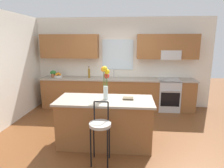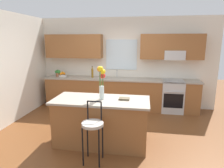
{
  "view_description": "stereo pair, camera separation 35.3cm",
  "coord_description": "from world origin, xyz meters",
  "px_view_note": "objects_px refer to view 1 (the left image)",
  "views": [
    {
      "loc": [
        0.37,
        -4.03,
        2.02
      ],
      "look_at": [
        -0.05,
        0.55,
        1.0
      ],
      "focal_mm": 31.49,
      "sensor_mm": 36.0,
      "label": 1
    },
    {
      "loc": [
        0.72,
        -3.98,
        2.02
      ],
      "look_at": [
        -0.05,
        0.55,
        1.0
      ],
      "focal_mm": 31.49,
      "sensor_mm": 36.0,
      "label": 2
    }
  ],
  "objects_px": {
    "flower_vase": "(106,79)",
    "cookbook": "(128,98)",
    "kitchen_island": "(105,122)",
    "fruit_bowl_oranges": "(58,76)",
    "oven_range": "(168,95)",
    "bottle_olive_oil": "(89,73)",
    "bar_stool_near": "(100,127)",
    "potted_plant_small": "(53,73)"
  },
  "relations": [
    {
      "from": "oven_range",
      "to": "flower_vase",
      "type": "xyz_separation_m",
      "value": [
        -1.6,
        -2.13,
        0.85
      ]
    },
    {
      "from": "oven_range",
      "to": "fruit_bowl_oranges",
      "type": "height_order",
      "value": "fruit_bowl_oranges"
    },
    {
      "from": "bottle_olive_oil",
      "to": "potted_plant_small",
      "type": "xyz_separation_m",
      "value": [
        -1.12,
        -0.0,
        -0.02
      ]
    },
    {
      "from": "cookbook",
      "to": "potted_plant_small",
      "type": "height_order",
      "value": "potted_plant_small"
    },
    {
      "from": "kitchen_island",
      "to": "cookbook",
      "type": "relative_size",
      "value": 9.23
    },
    {
      "from": "bar_stool_near",
      "to": "cookbook",
      "type": "bearing_deg",
      "value": 56.82
    },
    {
      "from": "fruit_bowl_oranges",
      "to": "oven_range",
      "type": "bearing_deg",
      "value": -0.48
    },
    {
      "from": "cookbook",
      "to": "flower_vase",
      "type": "bearing_deg",
      "value": -173.61
    },
    {
      "from": "flower_vase",
      "to": "bottle_olive_oil",
      "type": "height_order",
      "value": "flower_vase"
    },
    {
      "from": "cookbook",
      "to": "potted_plant_small",
      "type": "distance_m",
      "value": 3.13
    },
    {
      "from": "flower_vase",
      "to": "cookbook",
      "type": "bearing_deg",
      "value": 6.39
    },
    {
      "from": "bottle_olive_oil",
      "to": "kitchen_island",
      "type": "bearing_deg",
      "value": -70.81
    },
    {
      "from": "bar_stool_near",
      "to": "cookbook",
      "type": "distance_m",
      "value": 0.86
    },
    {
      "from": "kitchen_island",
      "to": "flower_vase",
      "type": "xyz_separation_m",
      "value": [
        0.02,
        0.0,
        0.85
      ]
    },
    {
      "from": "fruit_bowl_oranges",
      "to": "bottle_olive_oil",
      "type": "relative_size",
      "value": 0.69
    },
    {
      "from": "oven_range",
      "to": "bar_stool_near",
      "type": "xyz_separation_m",
      "value": [
        -1.61,
        -2.76,
        0.18
      ]
    },
    {
      "from": "kitchen_island",
      "to": "fruit_bowl_oranges",
      "type": "xyz_separation_m",
      "value": [
        -1.71,
        2.16,
        0.51
      ]
    },
    {
      "from": "oven_range",
      "to": "flower_vase",
      "type": "bearing_deg",
      "value": -126.86
    },
    {
      "from": "fruit_bowl_oranges",
      "to": "potted_plant_small",
      "type": "height_order",
      "value": "potted_plant_small"
    },
    {
      "from": "flower_vase",
      "to": "bottle_olive_oil",
      "type": "relative_size",
      "value": 1.84
    },
    {
      "from": "cookbook",
      "to": "bottle_olive_oil",
      "type": "distance_m",
      "value": 2.42
    },
    {
      "from": "bottle_olive_oil",
      "to": "potted_plant_small",
      "type": "height_order",
      "value": "bottle_olive_oil"
    },
    {
      "from": "kitchen_island",
      "to": "fruit_bowl_oranges",
      "type": "relative_size",
      "value": 7.69
    },
    {
      "from": "kitchen_island",
      "to": "bar_stool_near",
      "type": "relative_size",
      "value": 1.77
    },
    {
      "from": "flower_vase",
      "to": "cookbook",
      "type": "distance_m",
      "value": 0.57
    },
    {
      "from": "flower_vase",
      "to": "fruit_bowl_oranges",
      "type": "xyz_separation_m",
      "value": [
        -1.72,
        2.16,
        -0.34
      ]
    },
    {
      "from": "cookbook",
      "to": "fruit_bowl_oranges",
      "type": "height_order",
      "value": "fruit_bowl_oranges"
    },
    {
      "from": "kitchen_island",
      "to": "oven_range",
      "type": "bearing_deg",
      "value": 52.92
    },
    {
      "from": "flower_vase",
      "to": "fruit_bowl_oranges",
      "type": "distance_m",
      "value": 2.78
    },
    {
      "from": "cookbook",
      "to": "fruit_bowl_oranges",
      "type": "relative_size",
      "value": 0.83
    },
    {
      "from": "potted_plant_small",
      "to": "cookbook",
      "type": "bearing_deg",
      "value": -42.34
    },
    {
      "from": "kitchen_island",
      "to": "bottle_olive_oil",
      "type": "distance_m",
      "value": 2.36
    },
    {
      "from": "kitchen_island",
      "to": "cookbook",
      "type": "distance_m",
      "value": 0.65
    },
    {
      "from": "kitchen_island",
      "to": "potted_plant_small",
      "type": "distance_m",
      "value": 2.91
    },
    {
      "from": "bottle_olive_oil",
      "to": "flower_vase",
      "type": "bearing_deg",
      "value": -70.4
    },
    {
      "from": "oven_range",
      "to": "flower_vase",
      "type": "height_order",
      "value": "flower_vase"
    },
    {
      "from": "fruit_bowl_oranges",
      "to": "bottle_olive_oil",
      "type": "bearing_deg",
      "value": -0.18
    },
    {
      "from": "kitchen_island",
      "to": "flower_vase",
      "type": "height_order",
      "value": "flower_vase"
    },
    {
      "from": "bottle_olive_oil",
      "to": "fruit_bowl_oranges",
      "type": "bearing_deg",
      "value": 179.82
    },
    {
      "from": "oven_range",
      "to": "fruit_bowl_oranges",
      "type": "distance_m",
      "value": 3.36
    },
    {
      "from": "bar_stool_near",
      "to": "cookbook",
      "type": "xyz_separation_m",
      "value": [
        0.44,
        0.68,
        0.3
      ]
    },
    {
      "from": "flower_vase",
      "to": "fruit_bowl_oranges",
      "type": "bearing_deg",
      "value": 128.63
    }
  ]
}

